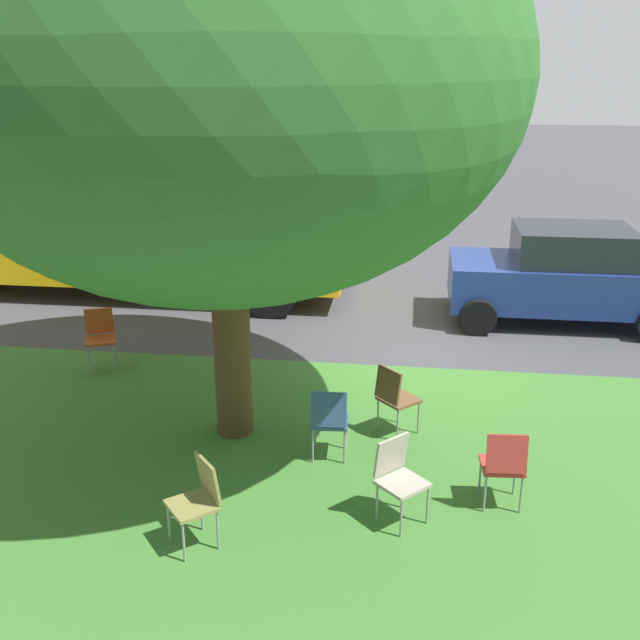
{
  "coord_description": "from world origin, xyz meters",
  "views": [
    {
      "loc": [
        -0.0,
        10.5,
        4.41
      ],
      "look_at": [
        1.23,
        0.8,
        0.9
      ],
      "focal_mm": 42.05,
      "sensor_mm": 36.0,
      "label": 1
    }
  ],
  "objects_px": {
    "street_tree": "(220,74)",
    "chair_1": "(100,334)",
    "chair_2": "(504,463)",
    "chair_4": "(398,473)",
    "school_bus": "(75,199)",
    "chair_0": "(394,395)",
    "chair_3": "(329,418)",
    "chair_5": "(198,496)",
    "parked_car": "(563,274)"
  },
  "relations": [
    {
      "from": "chair_4",
      "to": "parked_car",
      "type": "xyz_separation_m",
      "value": [
        -2.6,
        -6.23,
        0.32
      ]
    },
    {
      "from": "chair_2",
      "to": "chair_1",
      "type": "bearing_deg",
      "value": -28.5
    },
    {
      "from": "chair_1",
      "to": "chair_2",
      "type": "distance_m",
      "value": 6.25
    },
    {
      "from": "parked_car",
      "to": "school_bus",
      "type": "distance_m",
      "value": 9.07
    },
    {
      "from": "chair_2",
      "to": "chair_4",
      "type": "distance_m",
      "value": 1.1
    },
    {
      "from": "street_tree",
      "to": "chair_5",
      "type": "distance_m",
      "value": 4.3
    },
    {
      "from": "chair_1",
      "to": "chair_4",
      "type": "distance_m",
      "value": 5.55
    },
    {
      "from": "chair_3",
      "to": "school_bus",
      "type": "distance_m",
      "value": 8.28
    },
    {
      "from": "chair_2",
      "to": "chair_4",
      "type": "relative_size",
      "value": 1.0
    },
    {
      "from": "street_tree",
      "to": "chair_0",
      "type": "relative_size",
      "value": 7.48
    },
    {
      "from": "parked_car",
      "to": "school_bus",
      "type": "xyz_separation_m",
      "value": [
        8.98,
        -0.84,
        0.92
      ]
    },
    {
      "from": "parked_car",
      "to": "chair_2",
      "type": "bearing_deg",
      "value": 75.24
    },
    {
      "from": "street_tree",
      "to": "chair_1",
      "type": "xyz_separation_m",
      "value": [
        2.42,
        -1.72,
        -3.67
      ]
    },
    {
      "from": "street_tree",
      "to": "parked_car",
      "type": "distance_m",
      "value": 7.36
    },
    {
      "from": "chair_3",
      "to": "chair_5",
      "type": "relative_size",
      "value": 1.0
    },
    {
      "from": "school_bus",
      "to": "chair_4",
      "type": "bearing_deg",
      "value": 132.08
    },
    {
      "from": "chair_1",
      "to": "chair_3",
      "type": "relative_size",
      "value": 1.0
    },
    {
      "from": "chair_3",
      "to": "street_tree",
      "type": "bearing_deg",
      "value": -23.24
    },
    {
      "from": "chair_5",
      "to": "school_bus",
      "type": "relative_size",
      "value": 0.08
    },
    {
      "from": "chair_0",
      "to": "chair_1",
      "type": "distance_m",
      "value": 4.62
    },
    {
      "from": "chair_3",
      "to": "parked_car",
      "type": "distance_m",
      "value": 6.19
    },
    {
      "from": "chair_2",
      "to": "chair_5",
      "type": "xyz_separation_m",
      "value": [
        2.88,
        0.97,
        0.0
      ]
    },
    {
      "from": "street_tree",
      "to": "chair_3",
      "type": "distance_m",
      "value": 3.91
    },
    {
      "from": "chair_1",
      "to": "chair_2",
      "type": "height_order",
      "value": "same"
    },
    {
      "from": "street_tree",
      "to": "chair_2",
      "type": "relative_size",
      "value": 7.48
    },
    {
      "from": "parked_car",
      "to": "street_tree",
      "type": "bearing_deg",
      "value": 44.99
    },
    {
      "from": "street_tree",
      "to": "parked_car",
      "type": "bearing_deg",
      "value": -135.01
    },
    {
      "from": "chair_0",
      "to": "chair_4",
      "type": "relative_size",
      "value": 1.0
    },
    {
      "from": "street_tree",
      "to": "chair_5",
      "type": "relative_size",
      "value": 7.48
    },
    {
      "from": "street_tree",
      "to": "chair_3",
      "type": "height_order",
      "value": "street_tree"
    },
    {
      "from": "street_tree",
      "to": "chair_0",
      "type": "bearing_deg",
      "value": -174.88
    },
    {
      "from": "chair_0",
      "to": "school_bus",
      "type": "bearing_deg",
      "value": -40.07
    },
    {
      "from": "chair_2",
      "to": "chair_3",
      "type": "relative_size",
      "value": 1.0
    },
    {
      "from": "chair_4",
      "to": "school_bus",
      "type": "height_order",
      "value": "school_bus"
    },
    {
      "from": "chair_0",
      "to": "school_bus",
      "type": "relative_size",
      "value": 0.08
    },
    {
      "from": "street_tree",
      "to": "chair_4",
      "type": "height_order",
      "value": "street_tree"
    },
    {
      "from": "street_tree",
      "to": "parked_car",
      "type": "height_order",
      "value": "street_tree"
    },
    {
      "from": "chair_3",
      "to": "chair_5",
      "type": "distance_m",
      "value": 2.0
    },
    {
      "from": "school_bus",
      "to": "chair_0",
      "type": "bearing_deg",
      "value": 139.93
    },
    {
      "from": "parked_car",
      "to": "chair_0",
      "type": "bearing_deg",
      "value": 58.82
    },
    {
      "from": "chair_4",
      "to": "chair_1",
      "type": "bearing_deg",
      "value": -36.77
    },
    {
      "from": "chair_0",
      "to": "chair_3",
      "type": "distance_m",
      "value": 1.0
    },
    {
      "from": "street_tree",
      "to": "chair_4",
      "type": "relative_size",
      "value": 7.48
    },
    {
      "from": "chair_5",
      "to": "school_bus",
      "type": "height_order",
      "value": "school_bus"
    },
    {
      "from": "street_tree",
      "to": "school_bus",
      "type": "height_order",
      "value": "street_tree"
    },
    {
      "from": "chair_1",
      "to": "chair_4",
      "type": "relative_size",
      "value": 1.0
    },
    {
      "from": "chair_3",
      "to": "chair_4",
      "type": "relative_size",
      "value": 1.0
    },
    {
      "from": "chair_4",
      "to": "chair_5",
      "type": "bearing_deg",
      "value": 18.94
    },
    {
      "from": "street_tree",
      "to": "chair_4",
      "type": "xyz_separation_m",
      "value": [
        -2.03,
        1.61,
        -3.67
      ]
    },
    {
      "from": "chair_4",
      "to": "chair_5",
      "type": "xyz_separation_m",
      "value": [
        1.83,
        0.63,
        0.0
      ]
    }
  ]
}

